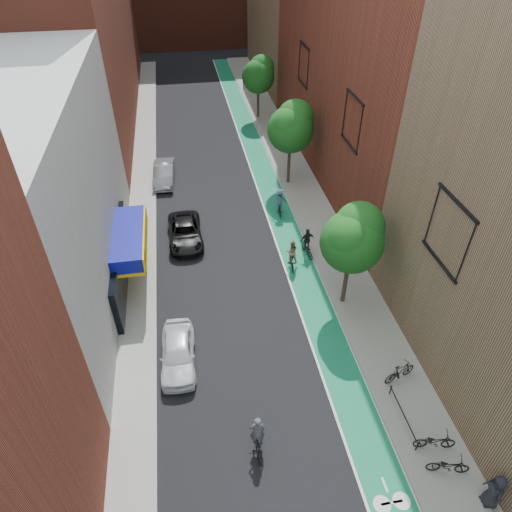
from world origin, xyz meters
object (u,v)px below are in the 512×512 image
parked_car_silver (164,173)px  cyclist_lead (257,439)px  cyclist_lane_near (292,256)px  pedestrian (495,491)px  parked_car_white (178,353)px  parked_car_black (185,232)px  cyclist_lane_far (280,203)px  cyclist_lane_mid (307,245)px

parked_car_silver → cyclist_lead: size_ratio=2.11×
cyclist_lane_near → pedestrian: 15.89m
parked_car_white → cyclist_lead: size_ratio=1.99×
parked_car_black → pedestrian: 21.97m
parked_car_black → cyclist_lane_far: 7.26m
cyclist_lane_far → parked_car_white: bearing=63.5°
parked_car_white → cyclist_lane_mid: bearing=43.0°
cyclist_lane_mid → pedestrian: (2.90, -16.34, 0.32)m
cyclist_lead → parked_car_silver: bearing=-78.1°
parked_car_white → pedestrian: 14.55m
parked_car_black → parked_car_silver: size_ratio=1.07×
parked_car_silver → pedestrian: pedestrian is taller
parked_car_silver → cyclist_lead: 24.22m
parked_car_black → parked_car_silver: (-1.27, 8.48, 0.07)m
pedestrian → cyclist_lead: bearing=-109.7°
cyclist_lane_near → pedestrian: pedestrian is taller
parked_car_black → cyclist_lane_far: bearing=16.0°
parked_car_black → cyclist_lane_far: (6.95, 2.08, 0.31)m
cyclist_lead → cyclist_lane_far: cyclist_lead is taller
pedestrian → parked_car_white: bearing=-123.4°
parked_car_white → cyclist_lane_mid: size_ratio=2.12×
parked_car_silver → cyclist_lane_mid: bearing=-47.3°
parked_car_white → cyclist_lane_near: 9.72m
pedestrian → parked_car_black: bearing=-146.7°
pedestrian → parked_car_silver: bearing=-152.3°
parked_car_black → cyclist_lane_far: size_ratio=2.30×
cyclist_lane_near → cyclist_lane_mid: cyclist_lane_mid is taller
cyclist_lane_near → cyclist_lane_mid: 1.61m
parked_car_black → cyclist_lead: (2.23, -15.48, 0.05)m
parked_car_white → parked_car_black: bearing=87.4°
cyclist_lane_far → pedestrian: (3.65, -21.32, 0.09)m
parked_car_black → parked_car_silver: parked_car_silver is taller
cyclist_lead → parked_car_white: bearing=-55.5°
parked_car_white → cyclist_lane_near: bearing=43.4°
cyclist_lane_near → pedestrian: size_ratio=1.07×
cyclist_lead → cyclist_lane_near: bearing=-106.4°
cyclist_lane_far → pedestrian: 21.63m
parked_car_silver → cyclist_lane_far: cyclist_lane_far is taller
cyclist_lead → cyclist_lane_near: (4.20, 11.58, 0.09)m
cyclist_lead → cyclist_lane_near: cyclist_lead is taller
parked_car_white → parked_car_silver: (-0.40, 18.79, 0.02)m
cyclist_lead → pedestrian: size_ratio=1.16×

